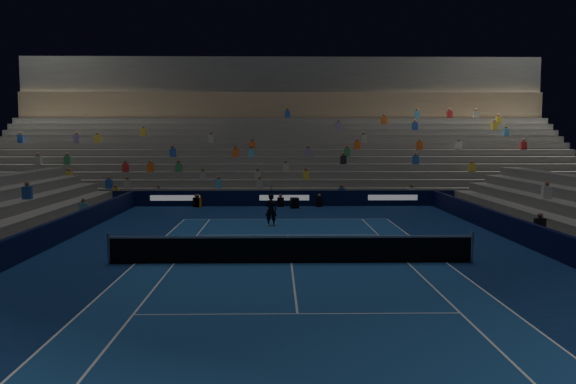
% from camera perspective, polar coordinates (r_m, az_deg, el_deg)
% --- Properties ---
extents(ground, '(90.00, 90.00, 0.00)m').
position_cam_1_polar(ground, '(22.30, 0.30, -6.48)').
color(ground, navy).
rests_on(ground, ground).
extents(court_surface, '(10.97, 23.77, 0.01)m').
position_cam_1_polar(court_surface, '(22.30, 0.30, -6.46)').
color(court_surface, navy).
rests_on(court_surface, ground).
extents(sponsor_barrier_far, '(44.00, 0.25, 1.00)m').
position_cam_1_polar(sponsor_barrier_far, '(40.54, -0.34, -0.57)').
color(sponsor_barrier_far, black).
rests_on(sponsor_barrier_far, ground).
extents(sponsor_barrier_east, '(0.25, 37.00, 1.00)m').
position_cam_1_polar(sponsor_barrier_east, '(24.44, 23.76, -4.70)').
color(sponsor_barrier_east, black).
rests_on(sponsor_barrier_east, ground).
extents(sponsor_barrier_west, '(0.25, 37.00, 1.00)m').
position_cam_1_polar(sponsor_barrier_west, '(24.01, -23.61, -4.86)').
color(sponsor_barrier_west, '#080F32').
rests_on(sponsor_barrier_west, ground).
extents(grandstand_main, '(44.00, 15.20, 11.20)m').
position_cam_1_polar(grandstand_main, '(49.76, -0.49, 3.78)').
color(grandstand_main, slate).
rests_on(grandstand_main, ground).
extents(tennis_net, '(12.90, 0.10, 1.10)m').
position_cam_1_polar(tennis_net, '(22.20, 0.30, -5.20)').
color(tennis_net, '#B2B2B7').
rests_on(tennis_net, ground).
extents(tennis_player, '(0.64, 0.47, 1.62)m').
position_cam_1_polar(tennis_player, '(31.42, -1.56, -1.63)').
color(tennis_player, black).
rests_on(tennis_player, ground).
extents(broadcast_camera, '(0.57, 0.98, 0.64)m').
position_cam_1_polar(broadcast_camera, '(39.38, 0.59, -0.99)').
color(broadcast_camera, black).
rests_on(broadcast_camera, ground).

